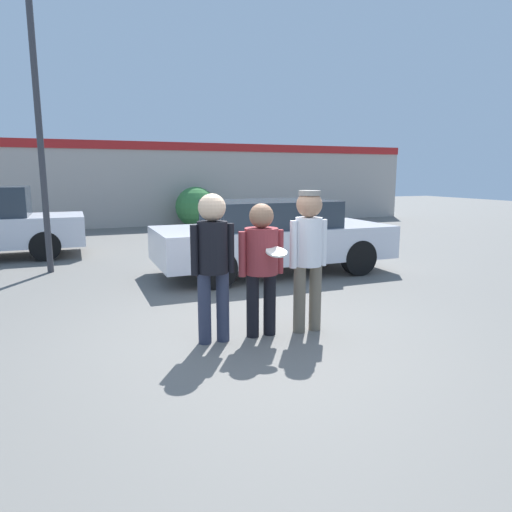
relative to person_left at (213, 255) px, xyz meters
The scene contains 8 objects.
ground_plane 1.09m from the person_left, ahead, with size 56.00×56.00×0.00m, color #66635E.
storefront_building 12.44m from the person_left, 88.40° to the left, with size 24.00×0.22×3.10m.
person_left is the anchor object (origin of this frame).
person_middle_with_frisbee 0.60m from the person_left, ahead, with size 0.57×0.59×1.60m.
person_right 1.19m from the person_left, ahead, with size 0.49×0.32×1.74m.
parked_car_near 3.92m from the person_left, 56.26° to the left, with size 4.60×1.92×1.43m.
street_lamp 5.96m from the person_left, 109.12° to the left, with size 1.41×0.35×6.47m.
shrub 11.82m from the person_left, 76.62° to the left, with size 1.48×1.48×1.48m.
Camera 1 is at (-1.77, -4.86, 1.93)m, focal length 32.00 mm.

